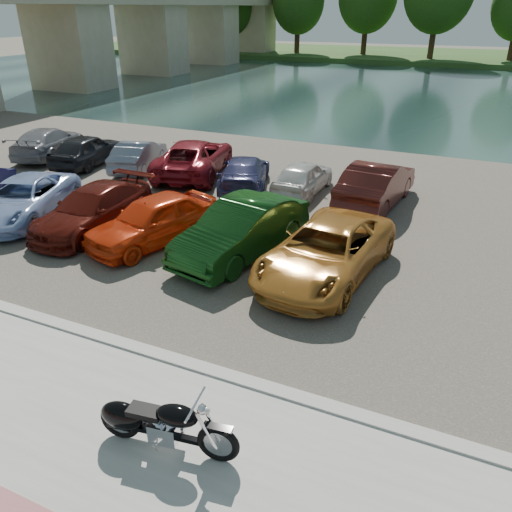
{
  "coord_description": "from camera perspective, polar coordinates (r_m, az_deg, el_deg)",
  "views": [
    {
      "loc": [
        4.59,
        -4.5,
        6.3
      ],
      "look_at": [
        0.31,
        4.98,
        1.1
      ],
      "focal_mm": 35.0,
      "sensor_mm": 36.0,
      "label": 1
    }
  ],
  "objects": [
    {
      "name": "car_8",
      "position": [
        23.47,
        -18.74,
        11.43
      ],
      "size": [
        2.06,
        4.14,
        1.36
      ],
      "primitive_type": "imported",
      "rotation": [
        0.0,
        0.0,
        3.26
      ],
      "color": "black",
      "rests_on": "parking_lot"
    },
    {
      "name": "car_5",
      "position": [
        13.78,
        -1.62,
        3.04
      ],
      "size": [
        2.5,
        4.86,
        1.52
      ],
      "primitive_type": "imported",
      "rotation": [
        0.0,
        0.0,
        -0.2
      ],
      "color": "#103B10",
      "rests_on": "parking_lot"
    },
    {
      "name": "promenade",
      "position": [
        8.51,
        -20.53,
        -22.98
      ],
      "size": [
        60.0,
        6.0,
        0.1
      ],
      "primitive_type": "cube",
      "color": "#9F9D95",
      "rests_on": "ground"
    },
    {
      "name": "car_3",
      "position": [
        16.3,
        -18.11,
        5.11
      ],
      "size": [
        1.91,
        4.55,
        1.31
      ],
      "primitive_type": "imported",
      "rotation": [
        0.0,
        0.0,
        -0.02
      ],
      "color": "#51120B",
      "rests_on": "parking_lot"
    },
    {
      "name": "car_9",
      "position": [
        22.23,
        -13.28,
        11.16
      ],
      "size": [
        2.24,
        3.96,
        1.24
      ],
      "primitive_type": "imported",
      "rotation": [
        0.0,
        0.0,
        3.41
      ],
      "color": "slate",
      "rests_on": "parking_lot"
    },
    {
      "name": "river",
      "position": [
        45.17,
        19.09,
        17.19
      ],
      "size": [
        120.0,
        40.0,
        0.0
      ],
      "primitive_type": "cube",
      "color": "#192D2C",
      "rests_on": "ground"
    },
    {
      "name": "car_2",
      "position": [
        18.03,
        -25.11,
        5.88
      ],
      "size": [
        3.47,
        5.1,
        1.3
      ],
      "primitive_type": "imported",
      "rotation": [
        0.0,
        0.0,
        0.31
      ],
      "color": "#98AFDD",
      "rests_on": "parking_lot"
    },
    {
      "name": "bridge",
      "position": [
        55.99,
        -12.53,
        25.21
      ],
      "size": [
        7.0,
        56.0,
        8.55
      ],
      "color": "tan",
      "rests_on": "ground"
    },
    {
      "name": "parking_lot",
      "position": [
        17.34,
        7.28,
        5.11
      ],
      "size": [
        60.0,
        18.0,
        0.04
      ],
      "primitive_type": "cube",
      "color": "#433F36",
      "rests_on": "ground"
    },
    {
      "name": "ground",
      "position": [
        9.0,
        -15.95,
        -19.19
      ],
      "size": [
        200.0,
        200.0,
        0.0
      ],
      "primitive_type": "plane",
      "color": "#595447",
      "rests_on": "ground"
    },
    {
      "name": "car_12",
      "position": [
        18.82,
        5.38,
        9.0
      ],
      "size": [
        1.52,
        3.64,
        1.23
      ],
      "primitive_type": "imported",
      "rotation": [
        0.0,
        0.0,
        3.12
      ],
      "color": "silver",
      "rests_on": "parking_lot"
    },
    {
      "name": "motorcycle",
      "position": [
        8.25,
        -11.52,
        -18.16
      ],
      "size": [
        2.32,
        0.77,
        1.05
      ],
      "rotation": [
        0.0,
        0.0,
        0.14
      ],
      "color": "black",
      "rests_on": "promenade"
    },
    {
      "name": "car_10",
      "position": [
        21.07,
        -7.07,
        11.13
      ],
      "size": [
        3.63,
        5.64,
        1.45
      ],
      "primitive_type": "imported",
      "rotation": [
        0.0,
        0.0,
        3.4
      ],
      "color": "maroon",
      "rests_on": "parking_lot"
    },
    {
      "name": "far_bank",
      "position": [
        76.87,
        22.23,
        20.29
      ],
      "size": [
        120.0,
        24.0,
        0.6
      ],
      "primitive_type": "cube",
      "color": "#244819",
      "rests_on": "ground"
    },
    {
      "name": "car_6",
      "position": [
        12.82,
        8.04,
        0.57
      ],
      "size": [
        2.87,
        5.26,
        1.4
      ],
      "primitive_type": "imported",
      "rotation": [
        0.0,
        0.0,
        -0.11
      ],
      "color": "#B7762A",
      "rests_on": "parking_lot"
    },
    {
      "name": "car_4",
      "position": [
        14.86,
        -11.66,
        4.06
      ],
      "size": [
        2.84,
        4.47,
        1.42
      ],
      "primitive_type": "imported",
      "rotation": [
        0.0,
        0.0,
        -0.3
      ],
      "color": "red",
      "rests_on": "parking_lot"
    },
    {
      "name": "car_11",
      "position": [
        19.29,
        -1.32,
        9.54
      ],
      "size": [
        3.0,
        4.55,
        1.23
      ],
      "primitive_type": "imported",
      "rotation": [
        0.0,
        0.0,
        3.47
      ],
      "color": "navy",
      "rests_on": "parking_lot"
    },
    {
      "name": "kerb",
      "position": [
        10.1,
        -8.8,
        -11.88
      ],
      "size": [
        60.0,
        0.3,
        0.14
      ],
      "primitive_type": "cube",
      "color": "#9F9D95",
      "rests_on": "ground"
    },
    {
      "name": "car_7",
      "position": [
        25.56,
        -22.63,
        11.92
      ],
      "size": [
        3.1,
        4.89,
        1.32
      ],
      "primitive_type": "imported",
      "rotation": [
        0.0,
        0.0,
        3.44
      ],
      "color": "gray",
      "rests_on": "parking_lot"
    },
    {
      "name": "car_13",
      "position": [
        17.99,
        13.58,
        8.01
      ],
      "size": [
        2.03,
        4.74,
        1.52
      ],
      "primitive_type": "imported",
      "rotation": [
        0.0,
        0.0,
        3.05
      ],
      "color": "#451612",
      "rests_on": "parking_lot"
    }
  ]
}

